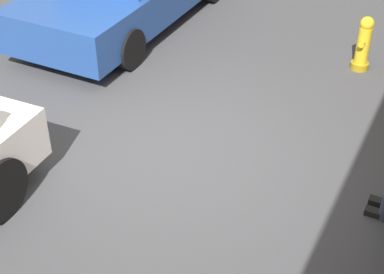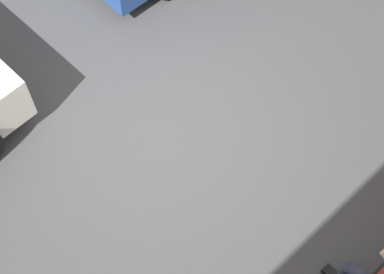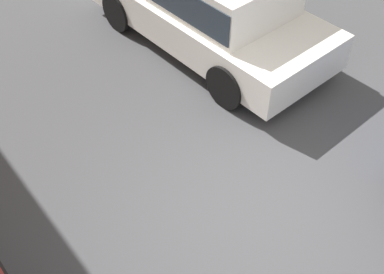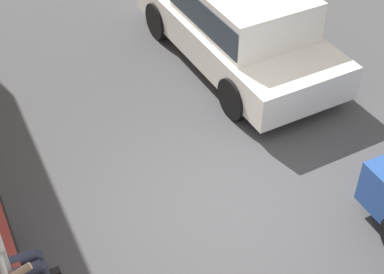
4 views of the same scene
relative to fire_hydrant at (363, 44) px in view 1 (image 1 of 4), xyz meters
name	(u,v)px [view 1 (image 1 of 4)]	position (x,y,z in m)	size (l,w,h in m)	color
ground_plane	(181,155)	(3.03, -1.35, -0.39)	(60.00, 60.00, 0.00)	#424244
fire_hydrant	(363,44)	(0.00, 0.00, 0.00)	(0.38, 0.26, 0.81)	olive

